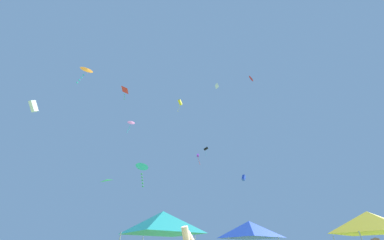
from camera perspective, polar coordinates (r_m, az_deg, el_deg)
canopy_tent_teal at (r=12.61m, az=-7.87°, el=-25.40°), size 3.40×3.40×3.64m
canopy_tent_blue at (r=18.28m, az=15.15°, el=-26.32°), size 3.53×3.53×3.78m
canopy_tent_yellow at (r=17.06m, az=39.92°, el=-20.13°), size 3.55×3.55×3.80m
kite_pink_delta at (r=39.21m, az=-15.93°, el=-0.68°), size 1.59×1.42×2.76m
kite_blue_box at (r=29.59m, az=13.61°, el=-14.72°), size 0.64×0.80×0.88m
kite_white_box at (r=16.32m, az=-36.59°, el=2.98°), size 0.44×0.69×0.71m
kite_cyan_delta at (r=13.74m, az=-13.14°, el=-12.08°), size 0.95×0.94×1.46m
kite_yellow_box at (r=42.39m, az=-3.20°, el=4.66°), size 0.82×1.28×2.58m
kite_orange_delta at (r=16.47m, az=-26.31°, el=11.94°), size 0.97×0.95×1.76m
kite_purple_box at (r=29.33m, az=1.61°, el=-9.53°), size 0.43×0.72×1.60m
kite_red_diamond at (r=41.30m, az=-17.38°, el=7.55°), size 1.52×1.67×2.79m
kite_black_box at (r=36.47m, az=3.73°, el=-7.70°), size 0.80×0.48×1.64m
kite_green_delta at (r=29.24m, az=-21.83°, el=-14.65°), size 2.07×2.05×0.76m
kite_white_diamond at (r=39.34m, az=6.56°, el=8.93°), size 0.79×0.77×0.79m
kite_red_delta at (r=34.07m, az=15.55°, el=10.65°), size 0.86×1.16×0.97m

